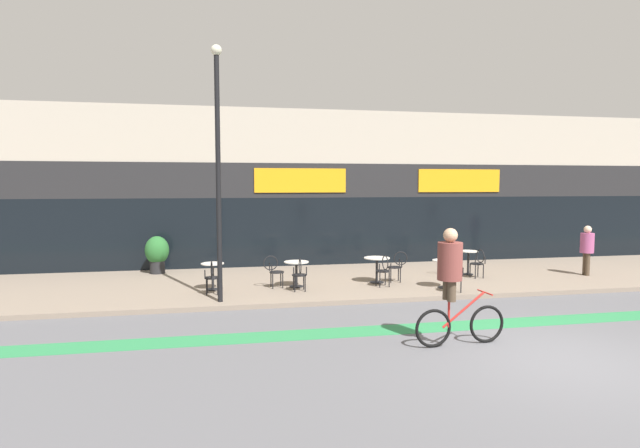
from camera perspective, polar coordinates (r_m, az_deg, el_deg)
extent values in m
plane|color=#5B5B60|center=(9.68, 26.10, -13.87)|extent=(120.00, 120.00, 0.00)
cube|color=gray|center=(15.87, 10.10, -6.14)|extent=(40.00, 5.50, 0.12)
cube|color=#B2A899|center=(20.10, 5.35, 4.01)|extent=(40.00, 4.00, 5.60)
cube|color=black|center=(18.29, 7.04, -0.70)|extent=(38.80, 0.10, 2.40)
cube|color=#232326|center=(18.24, 7.08, 4.95)|extent=(39.20, 0.14, 1.20)
cube|color=orange|center=(17.48, -2.23, 5.00)|extent=(3.22, 0.08, 0.84)
cube|color=orange|center=(19.30, 15.63, 4.79)|extent=(3.22, 0.08, 0.84)
cube|color=#2D844C|center=(11.50, 19.12, -10.72)|extent=(36.00, 0.70, 0.01)
cylinder|color=black|center=(13.98, -12.14, -7.32)|extent=(0.34, 0.34, 0.02)
cylinder|color=black|center=(13.92, -12.16, -5.94)|extent=(0.07, 0.07, 0.71)
cylinder|color=silver|center=(13.85, -12.19, -4.45)|extent=(0.62, 0.62, 0.02)
cylinder|color=black|center=(14.09, -2.71, -7.13)|extent=(0.38, 0.38, 0.02)
cylinder|color=black|center=(14.03, -2.72, -5.80)|extent=(0.07, 0.07, 0.69)
cylinder|color=silver|center=(13.97, -2.72, -4.36)|extent=(0.69, 0.69, 0.02)
cylinder|color=black|center=(14.75, 6.49, -6.62)|extent=(0.42, 0.42, 0.02)
cylinder|color=black|center=(14.69, 6.51, -5.30)|extent=(0.07, 0.07, 0.71)
cylinder|color=silver|center=(14.63, 6.52, -3.88)|extent=(0.76, 0.76, 0.02)
cylinder|color=black|center=(14.37, 14.03, -7.03)|extent=(0.38, 0.38, 0.02)
cylinder|color=black|center=(14.30, 14.06, -5.61)|extent=(0.07, 0.07, 0.75)
cylinder|color=silver|center=(14.24, 14.09, -4.07)|extent=(0.68, 0.68, 0.02)
cylinder|color=black|center=(16.62, 16.55, -5.52)|extent=(0.33, 0.33, 0.02)
cylinder|color=black|center=(16.56, 16.58, -4.31)|extent=(0.07, 0.07, 0.74)
cylinder|color=silver|center=(16.51, 16.61, -3.00)|extent=(0.60, 0.60, 0.02)
cylinder|color=black|center=(13.36, -12.22, -6.02)|extent=(0.41, 0.41, 0.03)
cylinder|color=black|center=(13.55, -12.76, -6.86)|extent=(0.03, 0.03, 0.42)
cylinder|color=black|center=(13.53, -11.57, -6.85)|extent=(0.03, 0.03, 0.42)
cylinder|color=black|center=(13.28, -12.85, -7.09)|extent=(0.03, 0.03, 0.42)
cylinder|color=black|center=(13.26, -11.63, -7.09)|extent=(0.03, 0.03, 0.42)
torus|color=black|center=(13.15, -12.28, -5.04)|extent=(0.04, 0.41, 0.41)
cylinder|color=black|center=(13.18, -13.02, -5.62)|extent=(0.03, 0.03, 0.23)
cylinder|color=black|center=(13.16, -11.53, -5.61)|extent=(0.03, 0.03, 0.23)
cylinder|color=black|center=(13.48, -2.38, -5.83)|extent=(0.41, 0.41, 0.03)
cylinder|color=black|center=(13.64, -3.04, -6.67)|extent=(0.03, 0.03, 0.42)
cylinder|color=black|center=(13.67, -1.87, -6.64)|extent=(0.03, 0.03, 0.42)
cylinder|color=black|center=(13.36, -2.90, -6.91)|extent=(0.03, 0.03, 0.42)
cylinder|color=black|center=(13.40, -1.71, -6.87)|extent=(0.03, 0.03, 0.42)
torus|color=black|center=(13.26, -2.29, -4.85)|extent=(0.04, 0.41, 0.41)
cylinder|color=black|center=(13.27, -3.03, -5.44)|extent=(0.03, 0.03, 0.23)
cylinder|color=black|center=(13.31, -1.56, -5.41)|extent=(0.03, 0.03, 0.23)
cylinder|color=black|center=(13.95, -4.97, -5.49)|extent=(0.43, 0.43, 0.03)
cylinder|color=black|center=(14.15, -4.51, -6.27)|extent=(0.03, 0.03, 0.42)
cylinder|color=black|center=(13.88, -4.28, -6.48)|extent=(0.03, 0.03, 0.42)
cylinder|color=black|center=(14.10, -5.63, -6.32)|extent=(0.03, 0.03, 0.42)
cylinder|color=black|center=(13.83, -5.42, -6.53)|extent=(0.03, 0.03, 0.42)
torus|color=black|center=(13.87, -5.67, -4.45)|extent=(0.41, 0.06, 0.41)
cylinder|color=black|center=(14.06, -5.78, -4.89)|extent=(0.03, 0.03, 0.23)
cylinder|color=black|center=(13.73, -5.53, -5.12)|extent=(0.03, 0.03, 0.23)
cylinder|color=black|center=(14.16, 7.18, -5.36)|extent=(0.43, 0.43, 0.03)
cylinder|color=black|center=(14.28, 6.43, -6.19)|extent=(0.03, 0.03, 0.42)
cylinder|color=black|center=(14.38, 7.47, -6.12)|extent=(0.03, 0.03, 0.42)
cylinder|color=black|center=(14.02, 6.86, -6.39)|extent=(0.03, 0.03, 0.42)
cylinder|color=black|center=(14.13, 7.91, -6.32)|extent=(0.03, 0.03, 0.42)
torus|color=black|center=(13.96, 7.46, -4.41)|extent=(0.06, 0.41, 0.41)
cylinder|color=black|center=(13.92, 6.80, -4.99)|extent=(0.03, 0.03, 0.23)
cylinder|color=black|center=(14.05, 8.09, -4.92)|extent=(0.03, 0.03, 0.23)
cylinder|color=black|center=(14.85, 8.54, -4.91)|extent=(0.45, 0.45, 0.03)
cylinder|color=black|center=(14.73, 8.10, -5.87)|extent=(0.03, 0.03, 0.42)
cylinder|color=black|center=(15.00, 7.90, -5.68)|extent=(0.03, 0.03, 0.42)
cylinder|color=black|center=(14.78, 9.17, -5.85)|extent=(0.03, 0.03, 0.42)
cylinder|color=black|center=(15.05, 8.95, -5.66)|extent=(0.03, 0.03, 0.42)
torus|color=black|center=(14.84, 9.20, -3.90)|extent=(0.41, 0.09, 0.41)
cylinder|color=black|center=(14.70, 9.33, -4.52)|extent=(0.03, 0.03, 0.23)
cylinder|color=black|center=(15.03, 9.06, -4.31)|extent=(0.03, 0.03, 0.23)
cylinder|color=black|center=(13.80, 15.03, -5.74)|extent=(0.43, 0.43, 0.03)
cylinder|color=black|center=(13.89, 14.22, -6.60)|extent=(0.03, 0.03, 0.42)
cylinder|color=black|center=(14.03, 15.22, -6.51)|extent=(0.03, 0.03, 0.42)
cylinder|color=black|center=(13.66, 14.80, -6.80)|extent=(0.03, 0.03, 0.42)
cylinder|color=black|center=(13.80, 15.82, -6.71)|extent=(0.03, 0.03, 0.42)
torus|color=black|center=(13.62, 15.42, -4.77)|extent=(0.06, 0.41, 0.41)
cylinder|color=black|center=(13.55, 14.78, -5.38)|extent=(0.03, 0.03, 0.23)
cylinder|color=black|center=(13.73, 16.02, -5.28)|extent=(0.03, 0.03, 0.23)
cylinder|color=black|center=(16.07, 17.49, -4.35)|extent=(0.44, 0.44, 0.03)
cylinder|color=black|center=(16.15, 16.78, -5.10)|extent=(0.03, 0.03, 0.42)
cylinder|color=black|center=(16.30, 17.60, -5.03)|extent=(0.03, 0.03, 0.42)
cylinder|color=black|center=(15.92, 17.33, -5.25)|extent=(0.03, 0.03, 0.42)
cylinder|color=black|center=(16.07, 18.16, -5.18)|extent=(0.03, 0.03, 0.42)
torus|color=black|center=(15.89, 17.85, -3.50)|extent=(0.07, 0.41, 0.41)
cylinder|color=black|center=(15.82, 17.33, -4.02)|extent=(0.03, 0.03, 0.23)
cylinder|color=black|center=(16.01, 18.35, -3.94)|extent=(0.03, 0.03, 0.23)
cylinder|color=black|center=(16.31, 14.86, -4.17)|extent=(0.43, 0.43, 0.03)
cylinder|color=black|center=(16.52, 15.12, -4.85)|extent=(0.03, 0.03, 0.42)
cylinder|color=black|center=(16.27, 15.49, -5.00)|extent=(0.03, 0.03, 0.42)
cylinder|color=black|center=(16.42, 14.21, -4.89)|extent=(0.03, 0.03, 0.42)
cylinder|color=black|center=(16.16, 14.57, -5.05)|extent=(0.03, 0.03, 0.42)
torus|color=black|center=(16.21, 14.32, -3.27)|extent=(0.41, 0.06, 0.41)
cylinder|color=black|center=(16.38, 14.10, -3.66)|extent=(0.03, 0.03, 0.23)
cylinder|color=black|center=(16.07, 14.54, -3.83)|extent=(0.03, 0.03, 0.23)
cylinder|color=#232326|center=(16.96, -18.09, -4.65)|extent=(0.47, 0.47, 0.43)
ellipsoid|color=#28662D|center=(16.88, -18.13, -2.86)|extent=(0.75, 0.75, 0.90)
cylinder|color=black|center=(12.26, -11.54, 4.95)|extent=(0.12, 0.12, 5.94)
sphere|color=beige|center=(12.66, -11.77, 18.87)|extent=(0.26, 0.26, 0.26)
torus|color=black|center=(10.08, 18.51, -10.79)|extent=(0.72, 0.11, 0.72)
torus|color=black|center=(9.53, 12.81, -11.55)|extent=(0.72, 0.11, 0.72)
cylinder|color=red|center=(9.75, 16.07, -9.41)|extent=(0.86, 0.10, 0.64)
cylinder|color=red|center=(9.61, 14.51, -9.90)|extent=(0.04, 0.04, 0.50)
cylinder|color=red|center=(9.91, 18.33, -7.43)|extent=(0.06, 0.48, 0.03)
cylinder|color=#4C3D2D|center=(9.59, 14.31, -7.23)|extent=(0.17, 0.17, 0.38)
cylinder|color=#4C3D2D|center=(9.44, 14.82, -7.43)|extent=(0.17, 0.17, 0.38)
cylinder|color=brown|center=(9.42, 14.63, -4.13)|extent=(0.48, 0.48, 0.69)
sphere|color=tan|center=(9.36, 14.68, -1.25)|extent=(0.26, 0.26, 0.26)
cylinder|color=#4C3D2D|center=(17.95, 28.03, -4.01)|extent=(0.17, 0.17, 0.71)
cylinder|color=#4C3D2D|center=(17.81, 28.25, -4.08)|extent=(0.17, 0.17, 0.71)
cylinder|color=#A84C7F|center=(17.80, 28.22, -1.92)|extent=(0.48, 0.48, 0.62)
sphere|color=beige|center=(17.76, 28.27, -0.55)|extent=(0.23, 0.23, 0.23)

